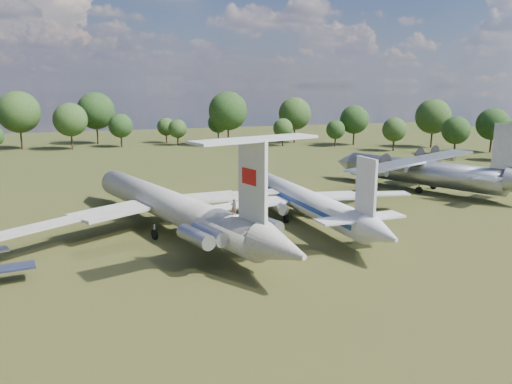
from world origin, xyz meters
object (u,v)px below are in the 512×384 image
object	(u,v)px
tu104_jet	(301,203)
an12_transport	(421,175)
person_on_il62	(234,207)
il62_airliner	(170,211)

from	to	relation	value
tu104_jet	an12_transport	bearing A→B (deg)	19.01
person_on_il62	an12_transport	bearing A→B (deg)	-160.78
an12_transport	person_on_il62	xyz separation A→B (m)	(-40.24, -23.40, 3.21)
tu104_jet	il62_airliner	bearing A→B (deg)	177.74
il62_airliner	an12_transport	world-z (taller)	an12_transport
an12_transport	tu104_jet	bearing A→B (deg)	176.35
an12_transport	il62_airliner	bearing A→B (deg)	168.40
tu104_jet	an12_transport	world-z (taller)	an12_transport
il62_airliner	tu104_jet	size ratio (longest dim) A/B	1.18
tu104_jet	person_on_il62	distance (m)	19.14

